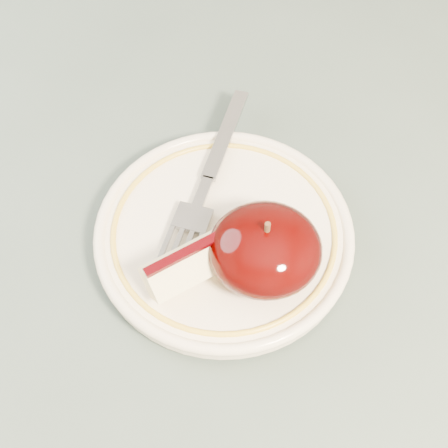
{
  "coord_description": "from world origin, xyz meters",
  "views": [
    {
      "loc": [
        0.08,
        -0.26,
        1.17
      ],
      "look_at": [
        0.07,
        -0.01,
        0.78
      ],
      "focal_mm": 50.0,
      "sensor_mm": 36.0,
      "label": 1
    }
  ],
  "objects_px": {
    "apple_half": "(265,249)",
    "fork": "(208,180)",
    "plate": "(224,234)",
    "table": "(142,281)"
  },
  "relations": [
    {
      "from": "apple_half",
      "to": "fork",
      "type": "height_order",
      "value": "apple_half"
    },
    {
      "from": "table",
      "to": "fork",
      "type": "bearing_deg",
      "value": 28.68
    },
    {
      "from": "table",
      "to": "plate",
      "type": "bearing_deg",
      "value": -8.4
    },
    {
      "from": "table",
      "to": "apple_half",
      "type": "relative_size",
      "value": 11.23
    },
    {
      "from": "table",
      "to": "fork",
      "type": "relative_size",
      "value": 4.87
    },
    {
      "from": "table",
      "to": "fork",
      "type": "distance_m",
      "value": 0.13
    },
    {
      "from": "table",
      "to": "apple_half",
      "type": "distance_m",
      "value": 0.17
    },
    {
      "from": "fork",
      "to": "apple_half",
      "type": "bearing_deg",
      "value": -134.23
    },
    {
      "from": "fork",
      "to": "table",
      "type": "bearing_deg",
      "value": 134.0
    },
    {
      "from": "plate",
      "to": "fork",
      "type": "height_order",
      "value": "fork"
    }
  ]
}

